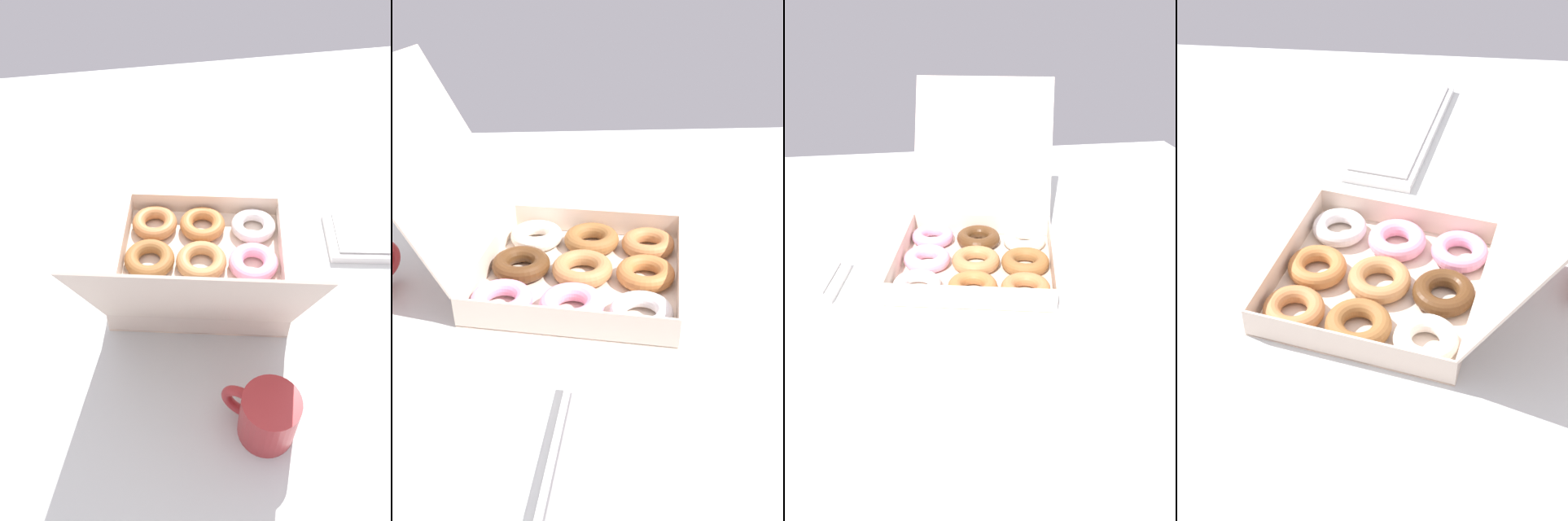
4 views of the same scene
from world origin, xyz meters
The scene contains 4 objects.
ground_plane centered at (0.00, 0.00, -1.00)cm, with size 180.00×180.00×2.00cm, color silver.
donut_box centered at (1.40, 2.37, 3.90)cm, with size 44.31×56.52×36.07cm.
coffee_mug centered at (-3.24, 36.72, 5.34)cm, with size 12.15×10.89×10.42cm.
paper_napkin centered at (15.55, -29.74, 0.07)cm, with size 10.57×8.98×0.15cm, color white.
Camera 1 is at (13.88, 69.81, 82.54)cm, focal length 35.00 mm.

